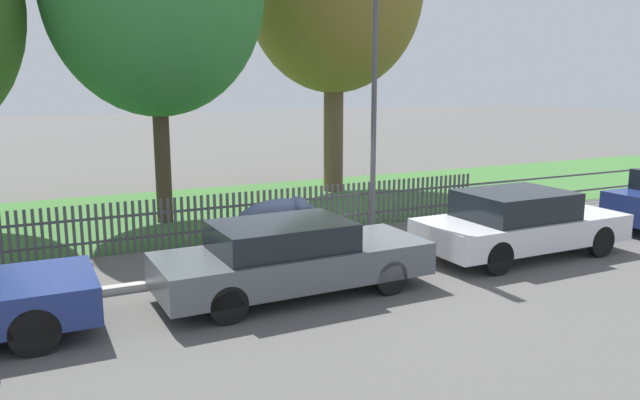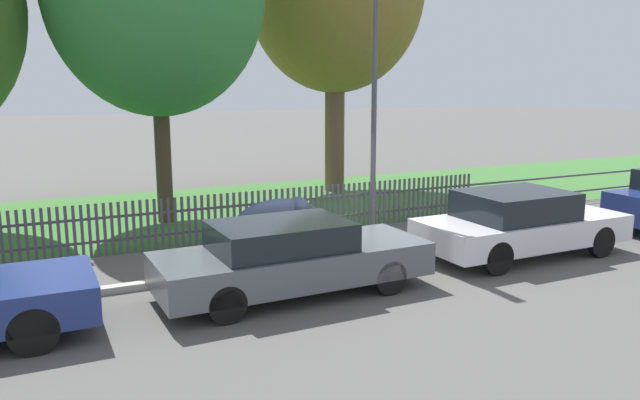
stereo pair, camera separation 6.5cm
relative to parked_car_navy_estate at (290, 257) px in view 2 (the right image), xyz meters
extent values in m
plane|color=#565451|center=(1.05, 1.25, -0.64)|extent=(120.00, 120.00, 0.00)
cube|color=#B2ADA3|center=(1.05, 1.35, -0.58)|extent=(42.99, 0.20, 0.12)
cube|color=#3D7033|center=(1.05, 7.31, -0.64)|extent=(42.99, 7.10, 0.01)
cube|color=#4C4C51|center=(1.05, 3.78, -0.34)|extent=(42.99, 0.03, 0.05)
cube|color=#4C4C51|center=(1.05, 3.78, 0.14)|extent=(42.99, 0.03, 0.05)
cube|color=#4C4C51|center=(-4.32, 3.76, -0.10)|extent=(0.06, 0.03, 1.09)
cube|color=#4C4C51|center=(-4.18, 3.76, -0.10)|extent=(0.06, 0.03, 1.09)
cube|color=#4C4C51|center=(-4.04, 3.76, -0.10)|extent=(0.06, 0.03, 1.09)
cube|color=#4C4C51|center=(-3.89, 3.76, -0.10)|extent=(0.06, 0.03, 1.09)
cube|color=#4C4C51|center=(-3.75, 3.76, -0.10)|extent=(0.06, 0.03, 1.09)
cube|color=#4C4C51|center=(-3.61, 3.76, -0.10)|extent=(0.06, 0.03, 1.09)
cube|color=#4C4C51|center=(-3.46, 3.76, -0.10)|extent=(0.06, 0.03, 1.09)
cube|color=#4C4C51|center=(-3.32, 3.76, -0.10)|extent=(0.06, 0.03, 1.09)
cube|color=#4C4C51|center=(-3.18, 3.76, -0.10)|extent=(0.06, 0.03, 1.09)
cube|color=#4C4C51|center=(-3.03, 3.76, -0.10)|extent=(0.06, 0.03, 1.09)
cube|color=#4C4C51|center=(-2.89, 3.76, -0.10)|extent=(0.06, 0.03, 1.09)
cube|color=#4C4C51|center=(-2.75, 3.76, -0.10)|extent=(0.06, 0.03, 1.09)
cube|color=#4C4C51|center=(-2.61, 3.76, -0.10)|extent=(0.06, 0.03, 1.09)
cube|color=#4C4C51|center=(-2.46, 3.76, -0.10)|extent=(0.06, 0.03, 1.09)
cube|color=#4C4C51|center=(-2.32, 3.76, -0.10)|extent=(0.06, 0.03, 1.09)
cube|color=#4C4C51|center=(-2.18, 3.76, -0.10)|extent=(0.06, 0.03, 1.09)
cube|color=#4C4C51|center=(-2.03, 3.76, -0.10)|extent=(0.06, 0.03, 1.09)
cube|color=#4C4C51|center=(-1.89, 3.76, -0.10)|extent=(0.06, 0.03, 1.09)
cube|color=#4C4C51|center=(-1.75, 3.76, -0.10)|extent=(0.06, 0.03, 1.09)
cube|color=#4C4C51|center=(-1.60, 3.76, -0.10)|extent=(0.06, 0.03, 1.09)
cube|color=#4C4C51|center=(-1.46, 3.76, -0.10)|extent=(0.06, 0.03, 1.09)
cube|color=#4C4C51|center=(-1.32, 3.76, -0.10)|extent=(0.06, 0.03, 1.09)
cube|color=#4C4C51|center=(-1.17, 3.76, -0.10)|extent=(0.06, 0.03, 1.09)
cube|color=#4C4C51|center=(-1.03, 3.76, -0.10)|extent=(0.06, 0.03, 1.09)
cube|color=#4C4C51|center=(-0.89, 3.76, -0.10)|extent=(0.06, 0.03, 1.09)
cube|color=#4C4C51|center=(-0.74, 3.76, -0.10)|extent=(0.06, 0.03, 1.09)
cube|color=#4C4C51|center=(-0.60, 3.76, -0.10)|extent=(0.06, 0.03, 1.09)
cube|color=#4C4C51|center=(-0.46, 3.76, -0.10)|extent=(0.06, 0.03, 1.09)
cube|color=#4C4C51|center=(-0.31, 3.76, -0.10)|extent=(0.06, 0.03, 1.09)
cube|color=#4C4C51|center=(-0.17, 3.76, -0.10)|extent=(0.06, 0.03, 1.09)
cube|color=#4C4C51|center=(-0.03, 3.76, -0.10)|extent=(0.06, 0.03, 1.09)
cube|color=#4C4C51|center=(0.12, 3.76, -0.10)|extent=(0.06, 0.03, 1.09)
cube|color=#4C4C51|center=(0.26, 3.76, -0.10)|extent=(0.06, 0.03, 1.09)
cube|color=#4C4C51|center=(0.40, 3.76, -0.10)|extent=(0.06, 0.03, 1.09)
cube|color=#4C4C51|center=(0.54, 3.76, -0.10)|extent=(0.06, 0.03, 1.09)
cube|color=#4C4C51|center=(0.69, 3.76, -0.10)|extent=(0.06, 0.03, 1.09)
cube|color=#4C4C51|center=(0.83, 3.76, -0.10)|extent=(0.06, 0.03, 1.09)
cube|color=#4C4C51|center=(0.97, 3.76, -0.10)|extent=(0.06, 0.03, 1.09)
cube|color=#4C4C51|center=(1.12, 3.76, -0.10)|extent=(0.06, 0.03, 1.09)
cube|color=#4C4C51|center=(1.26, 3.76, -0.10)|extent=(0.06, 0.03, 1.09)
cube|color=#4C4C51|center=(1.40, 3.76, -0.10)|extent=(0.06, 0.03, 1.09)
cube|color=#4C4C51|center=(1.55, 3.76, -0.10)|extent=(0.06, 0.03, 1.09)
cube|color=#4C4C51|center=(1.69, 3.76, -0.10)|extent=(0.06, 0.03, 1.09)
cube|color=#4C4C51|center=(1.83, 3.76, -0.10)|extent=(0.06, 0.03, 1.09)
cube|color=#4C4C51|center=(1.98, 3.76, -0.10)|extent=(0.06, 0.03, 1.09)
cube|color=#4C4C51|center=(2.12, 3.76, -0.10)|extent=(0.06, 0.03, 1.09)
cube|color=#4C4C51|center=(2.26, 3.76, -0.10)|extent=(0.06, 0.03, 1.09)
cube|color=#4C4C51|center=(2.41, 3.76, -0.10)|extent=(0.06, 0.03, 1.09)
cube|color=#4C4C51|center=(2.55, 3.76, -0.10)|extent=(0.06, 0.03, 1.09)
cube|color=#4C4C51|center=(2.69, 3.76, -0.10)|extent=(0.06, 0.03, 1.09)
cube|color=#4C4C51|center=(2.84, 3.76, -0.10)|extent=(0.06, 0.03, 1.09)
cube|color=#4C4C51|center=(2.98, 3.76, -0.10)|extent=(0.06, 0.03, 1.09)
cube|color=#4C4C51|center=(3.12, 3.76, -0.10)|extent=(0.06, 0.03, 1.09)
cube|color=#4C4C51|center=(3.26, 3.76, -0.10)|extent=(0.06, 0.03, 1.09)
cube|color=#4C4C51|center=(3.41, 3.76, -0.10)|extent=(0.06, 0.03, 1.09)
cube|color=#4C4C51|center=(3.55, 3.76, -0.10)|extent=(0.06, 0.03, 1.09)
cube|color=#4C4C51|center=(3.69, 3.76, -0.10)|extent=(0.06, 0.03, 1.09)
cube|color=#4C4C51|center=(3.84, 3.76, -0.10)|extent=(0.06, 0.03, 1.09)
cube|color=#4C4C51|center=(3.98, 3.76, -0.10)|extent=(0.06, 0.03, 1.09)
cube|color=#4C4C51|center=(4.12, 3.76, -0.10)|extent=(0.06, 0.03, 1.09)
cube|color=#4C4C51|center=(4.27, 3.76, -0.10)|extent=(0.06, 0.03, 1.09)
cube|color=#4C4C51|center=(4.41, 3.76, -0.10)|extent=(0.06, 0.03, 1.09)
cube|color=#4C4C51|center=(4.55, 3.76, -0.10)|extent=(0.06, 0.03, 1.09)
cube|color=#4C4C51|center=(4.70, 3.76, -0.10)|extent=(0.06, 0.03, 1.09)
cube|color=#4C4C51|center=(4.84, 3.76, -0.10)|extent=(0.06, 0.03, 1.09)
cube|color=#4C4C51|center=(4.98, 3.76, -0.10)|extent=(0.06, 0.03, 1.09)
cube|color=#4C4C51|center=(5.13, 3.76, -0.10)|extent=(0.06, 0.03, 1.09)
cube|color=#4C4C51|center=(5.27, 3.76, -0.10)|extent=(0.06, 0.03, 1.09)
cube|color=#4C4C51|center=(5.41, 3.76, -0.10)|extent=(0.06, 0.03, 1.09)
cube|color=#4C4C51|center=(5.56, 3.76, -0.10)|extent=(0.06, 0.03, 1.09)
cube|color=#4C4C51|center=(5.70, 3.76, -0.10)|extent=(0.06, 0.03, 1.09)
cube|color=#4C4C51|center=(5.84, 3.76, -0.10)|extent=(0.06, 0.03, 1.09)
cube|color=#4C4C51|center=(5.99, 3.76, -0.10)|extent=(0.06, 0.03, 1.09)
cube|color=#4C4C51|center=(6.13, 3.76, -0.10)|extent=(0.06, 0.03, 1.09)
cube|color=#4C4C51|center=(6.27, 3.76, -0.10)|extent=(0.06, 0.03, 1.09)
cube|color=#4C4C51|center=(6.41, 3.76, -0.10)|extent=(0.06, 0.03, 1.09)
cube|color=#4C4C51|center=(6.56, 3.76, -0.10)|extent=(0.06, 0.03, 1.09)
cube|color=#4C4C51|center=(6.70, 3.76, -0.10)|extent=(0.06, 0.03, 1.09)
cylinder|color=black|center=(-3.89, 0.90, -0.32)|extent=(0.65, 0.14, 0.65)
cylinder|color=black|center=(-3.90, -0.71, -0.32)|extent=(0.65, 0.14, 0.65)
cube|color=#51565B|center=(0.06, 0.00, -0.12)|extent=(4.57, 1.73, 0.55)
cube|color=black|center=(-0.17, 0.00, 0.38)|extent=(2.20, 1.52, 0.45)
cylinder|color=black|center=(1.45, 0.78, -0.35)|extent=(0.59, 0.15, 0.59)
cylinder|color=black|center=(1.48, -0.73, -0.35)|extent=(0.59, 0.15, 0.59)
cylinder|color=black|center=(-1.36, 0.73, -0.35)|extent=(0.59, 0.15, 0.59)
cylinder|color=black|center=(-1.34, -0.78, -0.35)|extent=(0.59, 0.15, 0.59)
cube|color=silver|center=(5.15, 0.15, -0.11)|extent=(4.35, 1.82, 0.53)
cube|color=black|center=(4.93, 0.15, 0.43)|extent=(2.09, 1.63, 0.53)
cylinder|color=black|center=(6.49, 0.99, -0.33)|extent=(0.64, 0.15, 0.63)
cylinder|color=black|center=(6.50, -0.66, -0.33)|extent=(0.64, 0.15, 0.63)
cylinder|color=black|center=(3.80, 0.96, -0.33)|extent=(0.64, 0.15, 0.63)
cylinder|color=black|center=(3.81, -0.68, -0.33)|extent=(0.64, 0.15, 0.63)
cylinder|color=black|center=(9.09, 0.89, -0.33)|extent=(0.62, 0.15, 0.62)
cylinder|color=black|center=(1.38, 2.21, -0.34)|extent=(0.61, 0.11, 0.61)
cylinder|color=black|center=(-0.04, 2.18, -0.34)|extent=(0.61, 0.11, 0.61)
ellipsoid|color=#2D3851|center=(0.67, 2.20, 0.07)|extent=(1.89, 0.59, 0.96)
ellipsoid|color=#2D3851|center=(1.12, 2.21, 0.33)|extent=(0.45, 0.70, 0.44)
cylinder|color=#473828|center=(-0.69, 6.37, 1.34)|extent=(0.39, 0.39, 3.97)
cylinder|color=brown|center=(5.19, 8.56, 1.62)|extent=(0.62, 0.62, 4.52)
cylinder|color=#47474C|center=(2.66, 1.87, 1.98)|extent=(0.11, 0.11, 5.25)
camera|label=1|loc=(-3.92, -9.09, 2.85)|focal=35.00mm
camera|label=2|loc=(-3.86, -9.12, 2.85)|focal=35.00mm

